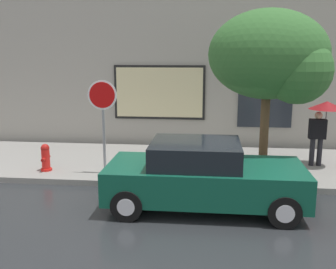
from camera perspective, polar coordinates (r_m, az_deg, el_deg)
The scene contains 8 objects.
ground_plane at distance 8.76m, azimuth 5.43°, elevation -10.27°, with size 60.00×60.00×0.00m, color #282B2D.
sidewalk at distance 11.57m, azimuth 5.64°, elevation -4.37°, with size 20.00×4.00×0.15m, color gray.
building_facade at distance 13.62m, azimuth 6.00°, elevation 12.55°, with size 20.00×0.67×7.00m.
parked_car at distance 8.44m, azimuth 5.10°, elevation -5.98°, with size 4.14×1.93×1.45m.
fire_hydrant at distance 11.10m, azimuth -17.32°, elevation -3.23°, with size 0.30×0.44×0.74m.
pedestrian_with_umbrella at distance 11.66m, azimuth 21.67°, elevation 2.69°, with size 0.97×0.97×1.83m.
street_tree at distance 9.86m, azimuth 15.12°, elevation 10.65°, with size 2.87×2.44×4.17m.
stop_sign at distance 10.21m, azimuth -9.44°, elevation 3.77°, with size 0.76×0.10×2.46m.
Camera 1 is at (0.05, -8.12, 3.27)m, focal length 42.05 mm.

